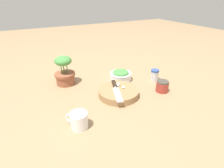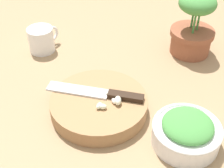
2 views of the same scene
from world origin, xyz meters
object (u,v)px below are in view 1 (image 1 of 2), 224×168
at_px(coffee_mug, 79,120).
at_px(potted_herb, 65,72).
at_px(honey_jar, 162,86).
at_px(spice_jar, 155,75).
at_px(garlic_cloves, 119,86).
at_px(herb_bowl, 121,75).
at_px(cutting_board, 118,93).
at_px(chef_knife, 116,89).

distance_m(coffee_mug, potted_herb, 0.45).
bearing_deg(honey_jar, spice_jar, 67.92).
xyz_separation_m(coffee_mug, potted_herb, (0.05, 0.45, 0.05)).
height_order(garlic_cloves, herb_bowl, herb_bowl).
bearing_deg(garlic_cloves, coffee_mug, -149.70).
distance_m(cutting_board, coffee_mug, 0.32).
bearing_deg(coffee_mug, garlic_cloves, 30.30).
height_order(garlic_cloves, honey_jar, honey_jar).
relative_size(herb_bowl, honey_jar, 1.96).
height_order(cutting_board, honey_jar, honey_jar).
xyz_separation_m(cutting_board, garlic_cloves, (0.02, 0.02, 0.03)).
bearing_deg(potted_herb, cutting_board, -51.83).
distance_m(spice_jar, potted_herb, 0.60).
xyz_separation_m(garlic_cloves, coffee_mug, (-0.31, -0.18, -0.01)).
bearing_deg(chef_knife, herb_bowl, -108.24).
relative_size(chef_knife, spice_jar, 3.04).
bearing_deg(cutting_board, honey_jar, -16.05).
bearing_deg(herb_bowl, garlic_cloves, -122.46).
bearing_deg(coffee_mug, potted_herb, 83.10).
height_order(spice_jar, potted_herb, potted_herb).
relative_size(chef_knife, herb_bowl, 1.57).
bearing_deg(honey_jar, chef_knife, 163.42).
bearing_deg(chef_knife, cutting_board, 170.03).
bearing_deg(spice_jar, honey_jar, -112.08).
bearing_deg(garlic_cloves, chef_knife, -150.42).
bearing_deg(coffee_mug, cutting_board, 28.58).
height_order(herb_bowl, coffee_mug, coffee_mug).
relative_size(herb_bowl, coffee_mug, 1.64).
height_order(cutting_board, coffee_mug, coffee_mug).
xyz_separation_m(cutting_board, honey_jar, (0.26, -0.08, 0.01)).
bearing_deg(herb_bowl, coffee_mug, -140.55).
bearing_deg(cutting_board, potted_herb, 128.17).
xyz_separation_m(chef_knife, coffee_mug, (-0.27, -0.16, -0.01)).
distance_m(chef_knife, potted_herb, 0.36).
height_order(cutting_board, spice_jar, spice_jar).
bearing_deg(coffee_mug, chef_knife, 30.39).
height_order(herb_bowl, honey_jar, herb_bowl).
xyz_separation_m(chef_knife, garlic_cloves, (0.03, 0.02, 0.00)).
distance_m(cutting_board, herb_bowl, 0.22).
relative_size(garlic_cloves, coffee_mug, 0.68).
height_order(spice_jar, coffee_mug, spice_jar).
relative_size(coffee_mug, honey_jar, 1.20).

